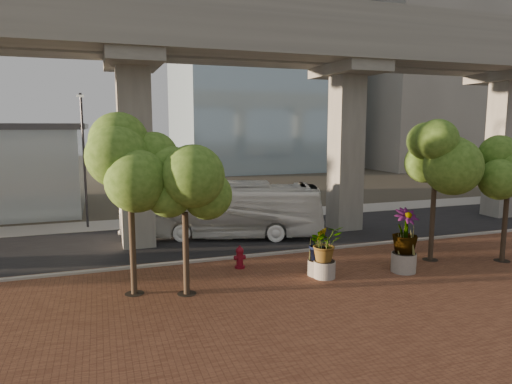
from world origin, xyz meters
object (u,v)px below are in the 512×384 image
object	(u,v)px
parked_car	(512,193)
fire_hydrant	(240,257)
planter_front	(325,246)
transit_bus	(223,211)

from	to	relation	value
parked_car	fire_hydrant	bearing A→B (deg)	93.88
planter_front	fire_hydrant	bearing A→B (deg)	141.15
fire_hydrant	parked_car	bearing A→B (deg)	20.04
fire_hydrant	planter_front	world-z (taller)	planter_front
fire_hydrant	planter_front	xyz separation A→B (m)	(2.87, -2.31, 0.84)
transit_bus	parked_car	distance (m)	25.40
planter_front	transit_bus	bearing A→B (deg)	104.50
parked_car	planter_front	distance (m)	25.87
transit_bus	parked_car	xyz separation A→B (m)	(25.11, 3.72, -0.75)
parked_car	planter_front	bearing A→B (deg)	100.89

